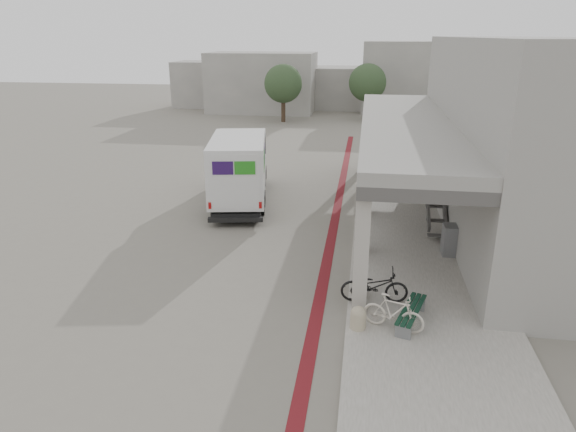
% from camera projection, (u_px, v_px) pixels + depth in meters
% --- Properties ---
extents(ground, '(120.00, 120.00, 0.00)m').
position_uv_depth(ground, '(298.00, 257.00, 17.34)').
color(ground, slate).
rests_on(ground, ground).
extents(bike_lane_stripe, '(0.35, 40.00, 0.01)m').
position_uv_depth(bike_lane_stripe, '(332.00, 236.00, 19.06)').
color(bike_lane_stripe, maroon).
rests_on(bike_lane_stripe, ground).
extents(sidewalk, '(4.40, 28.00, 0.12)m').
position_uv_depth(sidewalk, '(419.00, 262.00, 16.75)').
color(sidewalk, gray).
rests_on(sidewalk, ground).
extents(transit_building, '(7.60, 17.00, 7.00)m').
position_uv_depth(transit_building, '(493.00, 138.00, 19.43)').
color(transit_building, gray).
rests_on(transit_building, ground).
extents(distant_backdrop, '(28.00, 10.00, 6.50)m').
position_uv_depth(distant_backdrop, '(318.00, 82.00, 50.28)').
color(distant_backdrop, gray).
rests_on(distant_backdrop, ground).
extents(tree_left, '(3.20, 3.20, 4.80)m').
position_uv_depth(tree_left, '(283.00, 84.00, 43.07)').
color(tree_left, '#38281C').
rests_on(tree_left, ground).
extents(tree_mid, '(3.20, 3.20, 4.80)m').
position_uv_depth(tree_mid, '(367.00, 83.00, 43.95)').
color(tree_mid, '#38281C').
rests_on(tree_mid, ground).
extents(tree_right, '(3.20, 3.20, 4.80)m').
position_uv_depth(tree_right, '(466.00, 85.00, 41.88)').
color(tree_right, '#38281C').
rests_on(tree_right, ground).
extents(fedex_truck, '(3.34, 7.31, 3.00)m').
position_uv_depth(fedex_truck, '(240.00, 166.00, 22.60)').
color(fedex_truck, black).
rests_on(fedex_truck, ground).
extents(bench, '(0.92, 1.84, 0.42)m').
position_uv_depth(bench, '(411.00, 313.00, 13.01)').
color(bench, gray).
rests_on(bench, sidewalk).
extents(bollard_near, '(0.40, 0.40, 0.60)m').
position_uv_depth(bollard_near, '(358.00, 317.00, 12.81)').
color(bollard_near, tan).
rests_on(bollard_near, sidewalk).
extents(bollard_far, '(0.39, 0.39, 0.58)m').
position_uv_depth(bollard_far, '(360.00, 286.00, 14.44)').
color(bollard_far, gray).
rests_on(bollard_far, sidewalk).
extents(utility_cabinet, '(0.47, 0.63, 1.03)m').
position_uv_depth(utility_cabinet, '(450.00, 240.00, 17.07)').
color(utility_cabinet, gray).
rests_on(utility_cabinet, sidewalk).
extents(bicycle_black, '(1.87, 0.77, 0.96)m').
position_uv_depth(bicycle_black, '(374.00, 286.00, 14.02)').
color(bicycle_black, black).
rests_on(bicycle_black, sidewalk).
extents(bicycle_cream, '(1.62, 0.90, 0.94)m').
position_uv_depth(bicycle_cream, '(394.00, 312.00, 12.71)').
color(bicycle_cream, beige).
rests_on(bicycle_cream, sidewalk).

